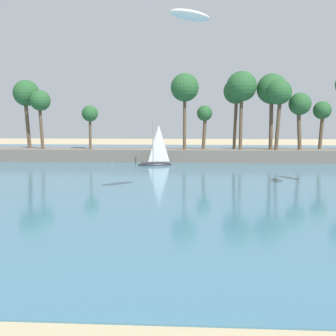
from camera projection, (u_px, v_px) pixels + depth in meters
name	position (u px, v px, depth m)	size (l,w,h in m)	color
sea	(168.00, 164.00, 56.17)	(220.00, 88.93, 0.06)	teal
palm_headland	(192.00, 132.00, 59.89)	(96.27, 6.06, 13.03)	slate
sailboat_near_shore	(156.00, 161.00, 54.42)	(4.81, 2.56, 6.68)	black
kite_aloft_low_near_shore	(190.00, 15.00, 28.62)	(3.70, 1.26, 0.52)	white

